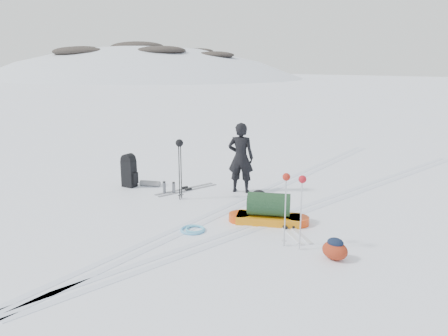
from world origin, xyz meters
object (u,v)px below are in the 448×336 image
at_px(skier, 241,158).
at_px(ski_poles_black, 180,150).
at_px(pulk_sled, 269,211).
at_px(expedition_rucksack, 132,172).

xyz_separation_m(skier, ski_poles_black, (-0.71, -1.40, 0.31)).
bearing_deg(ski_poles_black, skier, 82.66).
bearing_deg(pulk_sled, ski_poles_black, 151.52).
bearing_deg(expedition_rucksack, ski_poles_black, -9.03).
relative_size(pulk_sled, ski_poles_black, 1.14).
height_order(skier, ski_poles_black, skier).
bearing_deg(pulk_sled, expedition_rucksack, 151.77).
relative_size(skier, ski_poles_black, 1.21).
height_order(skier, pulk_sled, skier).
distance_m(pulk_sled, ski_poles_black, 2.65).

